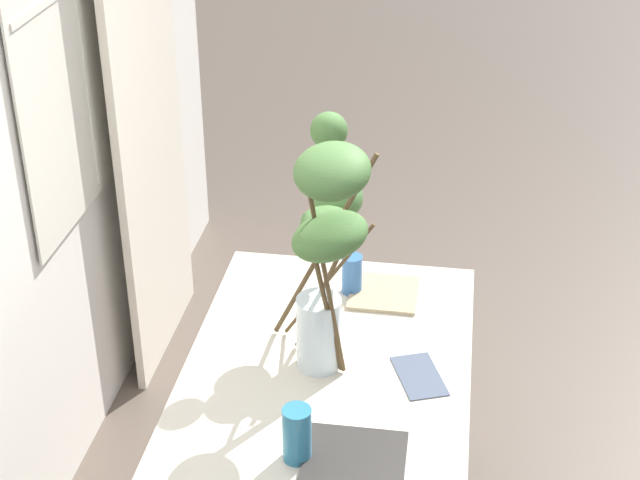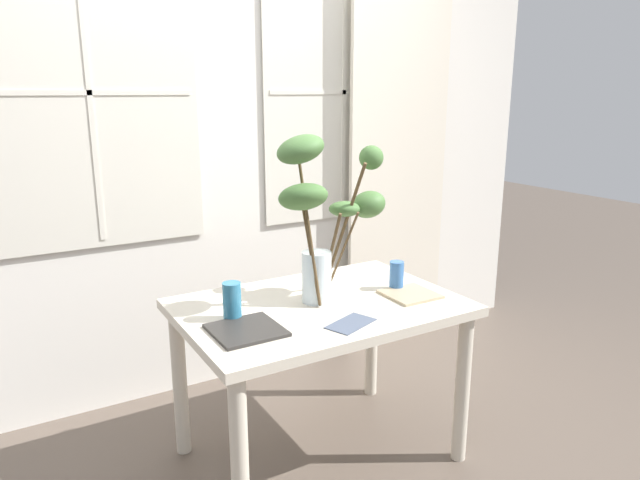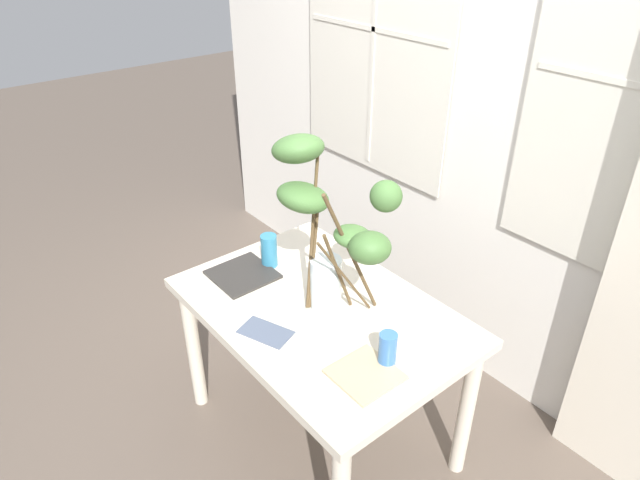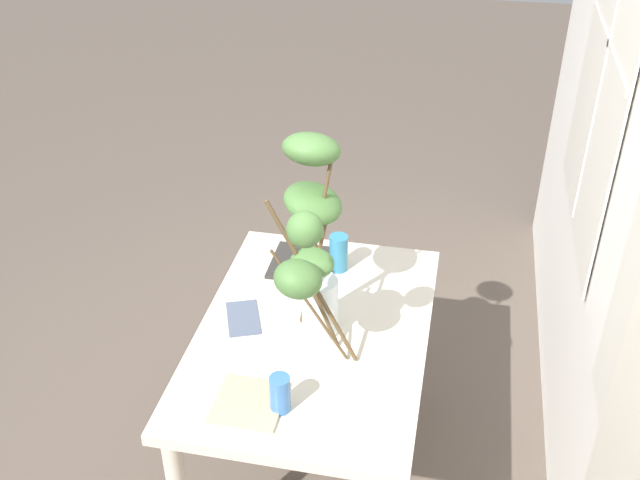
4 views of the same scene
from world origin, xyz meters
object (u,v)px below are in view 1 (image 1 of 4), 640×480
vase_with_branches (328,237)px  drinking_glass_blue_right (352,274)px  dining_table (327,394)px  drinking_glass_blue_left (297,434)px  plate_square_left (354,463)px  plate_square_right (384,293)px

vase_with_branches → drinking_glass_blue_right: (0.36, -0.02, -0.33)m
dining_table → vase_with_branches: (0.02, 0.00, 0.50)m
drinking_glass_blue_left → plate_square_left: drinking_glass_blue_left is taller
dining_table → plate_square_right: size_ratio=5.49×
vase_with_branches → plate_square_right: (0.36, -0.12, -0.39)m
dining_table → drinking_glass_blue_left: 0.42m
plate_square_right → drinking_glass_blue_right: bearing=88.9°
dining_table → drinking_glass_blue_left: drinking_glass_blue_left is taller
plate_square_left → plate_square_right: size_ratio=1.19×
dining_table → drinking_glass_blue_right: drinking_glass_blue_right is taller
drinking_glass_blue_left → drinking_glass_blue_right: size_ratio=1.17×
dining_table → plate_square_right: bearing=-17.3°
dining_table → plate_square_right: plate_square_right is taller
vase_with_branches → plate_square_left: vase_with_branches is taller
drinking_glass_blue_right → plate_square_right: (-0.00, -0.10, -0.06)m
vase_with_branches → plate_square_left: size_ratio=2.94×
plate_square_left → vase_with_branches: bearing=16.9°
drinking_glass_blue_left → plate_square_right: bearing=-10.3°
dining_table → drinking_glass_blue_left: bearing=177.2°
dining_table → vase_with_branches: 0.50m
plate_square_left → plate_square_right: bearing=0.1°
plate_square_right → vase_with_branches: bearing=161.2°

